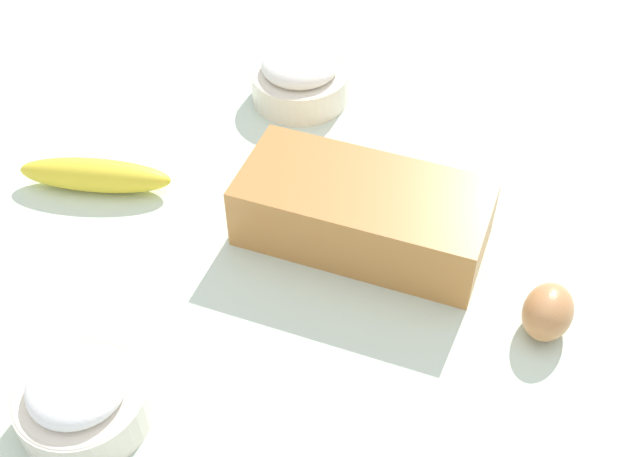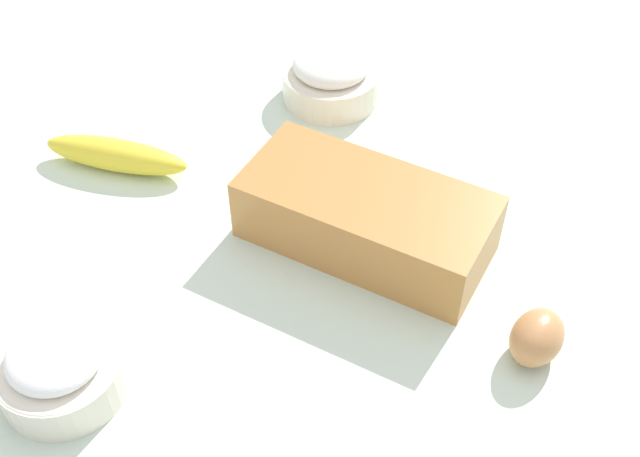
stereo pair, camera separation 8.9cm
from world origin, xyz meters
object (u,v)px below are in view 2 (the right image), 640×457
Objects in this scene: flour_bowl at (331,77)px; banana at (116,155)px; sugar_bowl at (60,368)px; loaf_pan at (366,216)px; egg_near_butter at (538,335)px.

banana is (-0.15, -0.27, -0.01)m from flour_bowl.
flour_bowl is 1.08× the size of sugar_bowl.
flour_bowl reaches higher than banana.
loaf_pan is at bearing -50.05° from flour_bowl.
sugar_bowl is at bearing -118.30° from loaf_pan.
egg_near_butter is (0.22, -0.04, -0.02)m from loaf_pan.
flour_bowl is (-0.18, 0.22, -0.01)m from loaf_pan.
banana is (-0.18, 0.27, -0.01)m from sugar_bowl.
flour_bowl is 0.55m from sugar_bowl.
sugar_bowl is at bearing -56.37° from banana.
banana is at bearing -174.49° from loaf_pan.
banana is 2.72× the size of egg_near_butter.
flour_bowl reaches higher than egg_near_butter.
loaf_pan is 2.13× the size of flour_bowl.
egg_near_butter is at bearing 1.58° from banana.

